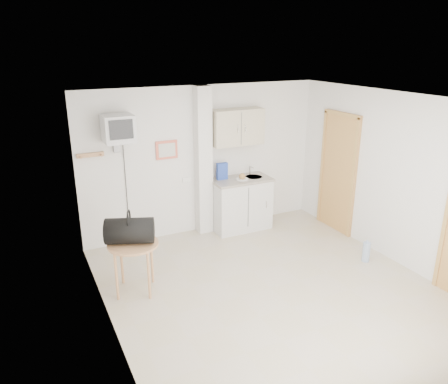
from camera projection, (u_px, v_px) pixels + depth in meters
name	position (u px, v px, depth m)	size (l,w,h in m)	color
ground	(271.00, 288.00, 5.89)	(4.50, 4.50, 0.00)	#BBAE97
room_envelope	(287.00, 175.00, 5.57)	(4.24, 4.54, 2.55)	white
kitchenette	(240.00, 185.00, 7.57)	(1.03, 0.58, 2.10)	silver
crt_television	(118.00, 129.00, 6.39)	(0.44, 0.45, 2.15)	slate
round_table	(133.00, 249.00, 5.64)	(0.66, 0.66, 0.70)	tan
duffel_bag	(130.00, 231.00, 5.57)	(0.69, 0.54, 0.45)	black
water_bottle	(366.00, 252.00, 6.57)	(0.11, 0.11, 0.34)	#93AACC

